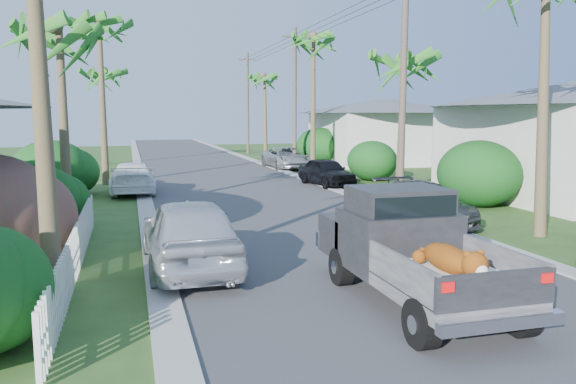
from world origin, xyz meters
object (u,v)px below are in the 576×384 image
object	(u,v)px
palm_l_b	(58,27)
parked_car_rd	(286,158)
parked_car_lf	(133,178)
pickup_truck	(405,245)
palm_l_c	(99,21)
house_right_far	(385,134)
utility_pole_b	(403,85)
parked_car_rm	(423,203)
parked_car_rf	(326,172)
palm_r_c	(314,38)
house_right_near	(574,144)
utility_pole_c	(295,97)
palm_l_d	(101,71)
parked_car_ln	(189,233)
palm_r_d	(265,76)
utility_pole_d	(248,102)
palm_r_b	(403,56)

from	to	relation	value
palm_l_b	parked_car_rd	bearing A→B (deg)	53.34
parked_car_lf	pickup_truck	bearing A→B (deg)	107.02
palm_l_c	house_right_far	world-z (taller)	palm_l_c
parked_car_lf	utility_pole_b	distance (m)	12.21
parked_car_rm	house_right_far	world-z (taller)	house_right_far
palm_l_b	utility_pole_b	distance (m)	12.54
parked_car_rf	palm_r_c	xyz separation A→B (m)	(1.76, 7.42, 7.44)
house_right_near	utility_pole_c	world-z (taller)	utility_pole_c
palm_l_d	palm_r_c	bearing A→B (deg)	-32.21
parked_car_rf	pickup_truck	bearing A→B (deg)	-112.51
parked_car_ln	palm_r_d	distance (m)	36.81
parked_car_rd	palm_r_d	size ratio (longest dim) A/B	0.62
parked_car_rd	house_right_near	distance (m)	17.82
parked_car_rd	utility_pole_b	world-z (taller)	utility_pole_b
palm_r_d	pickup_truck	bearing A→B (deg)	-99.62
palm_l_c	house_right_near	distance (m)	22.21
parked_car_rm	utility_pole_c	distance (m)	19.89
parked_car_lf	house_right_near	world-z (taller)	house_right_near
palm_r_c	utility_pole_c	size ratio (longest dim) A/B	1.04
parked_car_rd	utility_pole_d	distance (m)	15.65
house_right_near	utility_pole_d	size ratio (longest dim) A/B	1.00
house_right_near	parked_car_rf	bearing A→B (deg)	142.46
pickup_truck	parked_car_rf	size ratio (longest dim) A/B	1.31
house_right_far	utility_pole_b	distance (m)	18.71
palm_l_c	utility_pole_d	distance (m)	24.22
parked_car_rd	parked_car_ln	bearing A→B (deg)	-112.77
parked_car_rd	palm_r_c	bearing A→B (deg)	-59.16
parked_car_rd	parked_car_rm	bearing A→B (deg)	-94.64
house_right_near	house_right_far	size ratio (longest dim) A/B	1.00
parked_car_rf	parked_car_lf	size ratio (longest dim) A/B	0.83
utility_pole_b	parked_car_rm	bearing A→B (deg)	-108.27
parked_car_rd	palm_r_b	xyz separation A→B (m)	(1.60, -12.85, 5.26)
pickup_truck	parked_car_rd	size ratio (longest dim) A/B	1.03
palm_l_b	utility_pole_d	distance (m)	33.42
palm_r_c	utility_pole_c	xyz separation A→B (m)	(-0.60, 2.00, -3.51)
palm_r_c	palm_l_c	bearing A→B (deg)	-161.85
utility_pole_c	parked_car_lf	bearing A→B (deg)	-136.56
parked_car_rm	parked_car_lf	distance (m)	13.11
parked_car_rm	palm_r_d	world-z (taller)	palm_r_d
palm_r_d	utility_pole_c	world-z (taller)	utility_pole_c
parked_car_rd	house_right_near	bearing A→B (deg)	-65.29
palm_l_d	palm_r_c	size ratio (longest dim) A/B	0.82
parked_car_ln	palm_l_c	distance (m)	18.49
parked_car_rf	palm_l_d	distance (m)	19.77
palm_r_b	parked_car_rm	bearing A→B (deg)	-110.95
palm_r_d	house_right_near	size ratio (longest dim) A/B	0.89
parked_car_lf	palm_r_d	bearing A→B (deg)	-116.69
palm_l_d	house_right_far	distance (m)	20.37
house_right_near	utility_pole_b	distance (m)	7.84
parked_car_ln	palm_l_d	distance (m)	29.59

